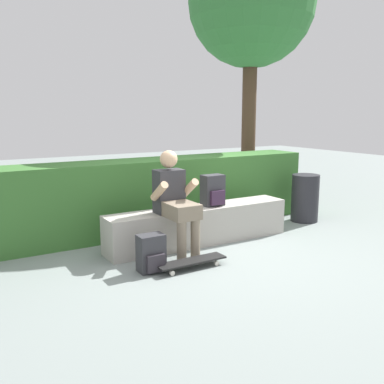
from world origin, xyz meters
The scene contains 9 objects.
ground_plane centered at (0.00, 0.00, 0.00)m, with size 24.00×24.00×0.00m, color gray.
bench_main centered at (0.00, 0.30, 0.24)m, with size 2.50×0.42×0.47m.
person_skater centered at (-0.47, 0.09, 0.67)m, with size 0.49×0.62×1.22m.
skateboard_near_person centered at (-0.56, -0.43, 0.07)m, with size 0.80×0.21×0.09m.
backpack_on_bench centered at (0.19, 0.29, 0.67)m, with size 0.28×0.23×0.40m.
backpack_on_ground centered at (-0.97, -0.29, 0.19)m, with size 0.28×0.23×0.40m.
hedge_row centered at (-0.28, 1.18, 0.51)m, with size 5.02×0.65×1.02m.
tree_behind_bench centered at (2.11, 2.02, 3.49)m, with size 2.20×2.20×4.62m.
trash_bin centered at (1.99, 0.44, 0.36)m, with size 0.41×0.41×0.72m.
Camera 1 is at (-2.84, -4.25, 1.67)m, focal length 40.34 mm.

